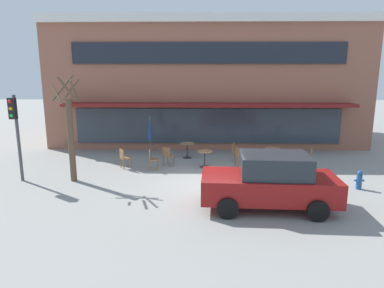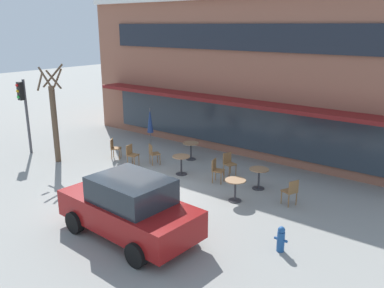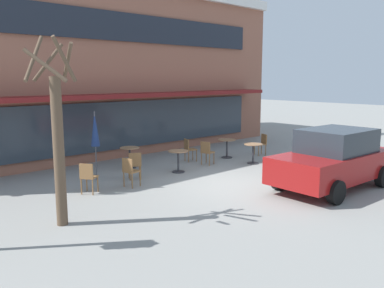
% 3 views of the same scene
% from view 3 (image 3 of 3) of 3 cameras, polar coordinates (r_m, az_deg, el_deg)
% --- Properties ---
extents(ground_plane, '(80.00, 80.00, 0.00)m').
position_cam_3_polar(ground_plane, '(12.58, 6.28, -5.71)').
color(ground_plane, gray).
extents(building_facade, '(17.94, 9.10, 7.22)m').
position_cam_3_polar(building_facade, '(20.10, -15.93, 10.01)').
color(building_facade, '#935B47').
rests_on(building_facade, ground).
extents(cafe_table_near_wall, '(0.70, 0.70, 0.76)m').
position_cam_3_polar(cafe_table_near_wall, '(14.83, -8.74, -1.40)').
color(cafe_table_near_wall, '#333338').
rests_on(cafe_table_near_wall, ground).
extents(cafe_table_streetside, '(0.70, 0.70, 0.76)m').
position_cam_3_polar(cafe_table_streetside, '(16.60, 4.92, -0.19)').
color(cafe_table_streetside, '#333338').
rests_on(cafe_table_streetside, ground).
extents(cafe_table_by_tree, '(0.70, 0.70, 0.76)m').
position_cam_3_polar(cafe_table_by_tree, '(15.61, 8.58, -0.86)').
color(cafe_table_by_tree, '#333338').
rests_on(cafe_table_by_tree, ground).
extents(cafe_table_mid_patio, '(0.70, 0.70, 0.76)m').
position_cam_3_polar(cafe_table_mid_patio, '(14.02, -1.94, -1.92)').
color(cafe_table_mid_patio, '#333338').
rests_on(cafe_table_mid_patio, ground).
extents(patio_umbrella_green_folded, '(0.28, 0.28, 2.20)m').
position_cam_3_polar(patio_umbrella_green_folded, '(13.16, -13.46, 2.00)').
color(patio_umbrella_green_folded, '#4C4C51').
rests_on(patio_umbrella_green_folded, ground).
extents(cafe_chair_0, '(0.50, 0.50, 0.89)m').
position_cam_3_polar(cafe_chair_0, '(15.81, -0.43, -0.59)').
color(cafe_chair_0, olive).
rests_on(cafe_chair_0, ground).
extents(cafe_chair_1, '(0.47, 0.47, 0.89)m').
position_cam_3_polar(cafe_chair_1, '(12.27, -8.70, -3.61)').
color(cafe_chair_1, olive).
rests_on(cafe_chair_1, ground).
extents(cafe_chair_2, '(0.54, 0.54, 0.89)m').
position_cam_3_polar(cafe_chair_2, '(13.14, -8.03, -2.73)').
color(cafe_chair_2, olive).
rests_on(cafe_chair_2, ground).
extents(cafe_chair_3, '(0.52, 0.52, 0.89)m').
position_cam_3_polar(cafe_chair_3, '(17.37, 9.77, 0.17)').
color(cafe_chair_3, olive).
rests_on(cafe_chair_3, ground).
extents(cafe_chair_4, '(0.56, 0.56, 0.89)m').
position_cam_3_polar(cafe_chair_4, '(11.78, -14.38, -4.34)').
color(cafe_chair_4, olive).
rests_on(cafe_chair_4, ground).
extents(cafe_chair_5, '(0.49, 0.49, 0.89)m').
position_cam_3_polar(cafe_chair_5, '(15.20, 2.09, -1.00)').
color(cafe_chair_5, olive).
rests_on(cafe_chair_5, ground).
extents(parked_sedan, '(4.28, 2.18, 1.76)m').
position_cam_3_polar(parked_sedan, '(12.64, 19.27, -2.01)').
color(parked_sedan, maroon).
rests_on(parked_sedan, ground).
extents(street_tree, '(1.08, 1.30, 4.15)m').
position_cam_3_polar(street_tree, '(9.23, -18.34, 0.68)').
color(street_tree, brown).
rests_on(street_tree, ground).
extents(fire_hydrant, '(0.36, 0.20, 0.71)m').
position_cam_3_polar(fire_hydrant, '(16.79, 19.44, -1.14)').
color(fire_hydrant, '#1E4C8C').
rests_on(fire_hydrant, ground).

